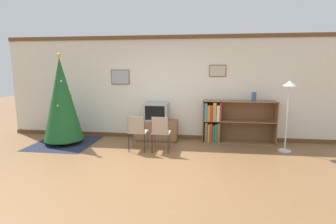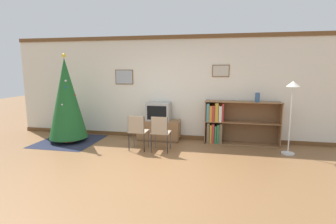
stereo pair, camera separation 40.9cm
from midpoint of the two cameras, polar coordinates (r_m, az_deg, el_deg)
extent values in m
plane|color=brown|center=(4.92, -7.28, -12.87)|extent=(24.00, 24.00, 0.00)
cube|color=silver|center=(6.95, -2.37, 5.24)|extent=(8.70, 0.08, 2.70)
cube|color=brown|center=(6.92, -2.52, 16.01)|extent=(8.70, 0.03, 0.10)
cube|color=brown|center=(7.11, -2.37, -5.29)|extent=(8.70, 0.03, 0.10)
cube|color=brown|center=(7.19, -11.97, 7.44)|extent=(0.50, 0.02, 0.39)
cube|color=#9EA8B2|center=(7.18, -12.00, 7.44)|extent=(0.46, 0.01, 0.35)
cube|color=brown|center=(6.78, 9.06, 8.85)|extent=(0.42, 0.02, 0.30)
cube|color=#BCB7A8|center=(6.77, 9.06, 8.85)|extent=(0.38, 0.01, 0.26)
cube|color=#23283D|center=(7.19, -23.10, -6.27)|extent=(1.47, 1.53, 0.01)
cylinder|color=maroon|center=(7.18, -23.13, -5.86)|extent=(0.36, 0.36, 0.10)
cone|color=#1E5B28|center=(6.99, -23.69, 2.56)|extent=(0.94, 0.94, 2.02)
sphere|color=yellow|center=(6.96, -24.29, 11.25)|extent=(0.10, 0.10, 0.10)
sphere|color=silver|center=(6.83, -23.86, 6.17)|extent=(0.05, 0.05, 0.05)
sphere|color=silver|center=(6.77, -24.48, 1.26)|extent=(0.05, 0.05, 0.05)
sphere|color=#1E4CB2|center=(6.80, -23.79, 4.84)|extent=(0.04, 0.04, 0.04)
sphere|color=red|center=(6.93, -22.05, 3.30)|extent=(0.05, 0.05, 0.05)
sphere|color=#1E4CB2|center=(6.99, -24.65, 7.91)|extent=(0.04, 0.04, 0.04)
cube|color=brown|center=(6.92, -4.22, -5.95)|extent=(1.04, 0.44, 0.05)
cube|color=olive|center=(6.85, -4.25, -3.79)|extent=(1.09, 0.46, 0.48)
cube|color=#9E9E99|center=(6.76, -4.29, 0.07)|extent=(0.61, 0.44, 0.45)
cube|color=black|center=(6.54, -4.70, -0.25)|extent=(0.50, 0.01, 0.35)
cube|color=tan|center=(6.07, -8.41, -4.26)|extent=(0.40, 0.40, 0.02)
cube|color=tan|center=(5.84, -8.97, -2.82)|extent=(0.35, 0.02, 0.38)
cylinder|color=#4C4C51|center=(6.34, -9.49, -5.75)|extent=(0.02, 0.02, 0.42)
cylinder|color=#4C4C51|center=(6.24, -6.31, -5.91)|extent=(0.02, 0.02, 0.42)
cylinder|color=#4C4C51|center=(6.01, -10.49, -6.63)|extent=(0.02, 0.02, 0.42)
cylinder|color=#4C4C51|center=(5.91, -7.15, -6.82)|extent=(0.02, 0.02, 0.42)
cylinder|color=#4C4C51|center=(5.96, -10.55, -4.80)|extent=(0.02, 0.02, 0.82)
cylinder|color=#4C4C51|center=(5.86, -7.19, -4.96)|extent=(0.02, 0.02, 0.82)
cube|color=tan|center=(5.94, -3.45, -4.46)|extent=(0.40, 0.40, 0.02)
cube|color=tan|center=(5.71, -3.84, -3.00)|extent=(0.35, 0.02, 0.38)
cylinder|color=#4C4C51|center=(6.20, -4.75, -5.98)|extent=(0.02, 0.02, 0.42)
cylinder|color=#4C4C51|center=(6.14, -1.45, -6.11)|extent=(0.02, 0.02, 0.42)
cylinder|color=#4C4C51|center=(5.87, -5.51, -6.90)|extent=(0.02, 0.02, 0.42)
cylinder|color=#4C4C51|center=(5.80, -2.01, -7.06)|extent=(0.02, 0.02, 0.42)
cylinder|color=#4C4C51|center=(5.81, -5.54, -5.03)|extent=(0.02, 0.02, 0.82)
cylinder|color=#4C4C51|center=(5.75, -2.02, -5.17)|extent=(0.02, 0.02, 0.82)
cube|color=olive|center=(6.72, 5.92, -1.97)|extent=(0.02, 0.36, 1.07)
cube|color=olive|center=(6.91, 20.83, -2.24)|extent=(0.02, 0.36, 1.07)
cube|color=olive|center=(6.67, 13.65, 2.29)|extent=(1.80, 0.36, 0.02)
cube|color=olive|center=(6.88, 13.31, -6.41)|extent=(1.80, 0.36, 0.02)
cube|color=olive|center=(6.75, 13.48, -1.95)|extent=(1.76, 0.36, 0.02)
cube|color=brown|center=(6.93, 13.33, -1.84)|extent=(1.80, 0.01, 1.07)
cube|color=#756047|center=(6.72, 6.54, -4.29)|extent=(0.07, 0.23, 0.50)
cube|color=gold|center=(6.73, 7.10, -4.49)|extent=(0.05, 0.25, 0.45)
cube|color=#B73333|center=(6.74, 7.57, -4.37)|extent=(0.06, 0.27, 0.48)
cube|color=#337547|center=(6.75, 8.11, -4.57)|extent=(0.04, 0.29, 0.43)
cube|color=#337547|center=(6.72, 8.61, -4.50)|extent=(0.05, 0.23, 0.47)
cube|color=#756047|center=(6.76, 9.18, -4.34)|extent=(0.07, 0.30, 0.49)
cube|color=teal|center=(6.63, 6.48, 0.09)|extent=(0.07, 0.26, 0.45)
cube|color=orange|center=(6.60, 7.10, -0.22)|extent=(0.07, 0.20, 0.39)
cube|color=#B73333|center=(6.61, 7.68, -0.18)|extent=(0.06, 0.22, 0.40)
cube|color=gold|center=(6.64, 8.34, 0.13)|extent=(0.08, 0.29, 0.46)
cube|color=silver|center=(6.65, 9.07, -0.17)|extent=(0.07, 0.29, 0.39)
cube|color=#B73333|center=(6.62, 9.60, 0.05)|extent=(0.04, 0.24, 0.46)
cylinder|color=#335684|center=(6.66, 16.54, 3.16)|extent=(0.11, 0.11, 0.21)
torus|color=#335684|center=(6.65, 16.59, 4.08)|extent=(0.10, 0.10, 0.02)
cylinder|color=silver|center=(6.49, 22.39, -7.81)|extent=(0.28, 0.28, 0.03)
cylinder|color=silver|center=(6.32, 22.82, -1.38)|extent=(0.03, 0.03, 1.46)
cone|color=white|center=(6.23, 23.28, 5.75)|extent=(0.28, 0.28, 0.12)
camera|label=1|loc=(0.20, -91.99, -0.33)|focal=28.00mm
camera|label=2|loc=(0.20, 88.01, 0.33)|focal=28.00mm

